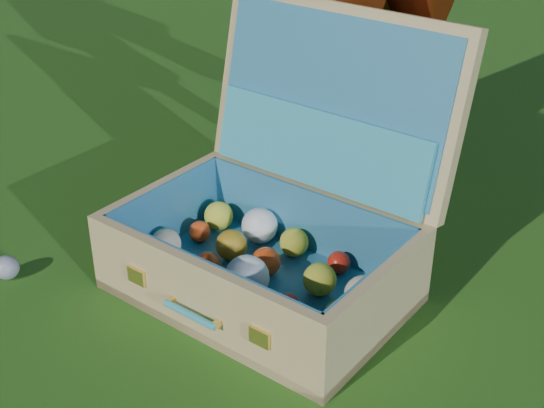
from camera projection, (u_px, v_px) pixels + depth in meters
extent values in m
plane|color=#215114|center=(220.00, 315.00, 1.79)|extent=(60.00, 60.00, 0.00)
sphere|color=#3E69A3|center=(7.00, 267.00, 1.91)|extent=(0.06, 0.06, 0.06)
cube|color=tan|center=(260.00, 289.00, 1.86)|extent=(0.79, 0.65, 0.02)
cube|color=tan|center=(200.00, 301.00, 1.67)|extent=(0.65, 0.25, 0.20)
cube|color=tan|center=(311.00, 223.00, 1.96)|extent=(0.65, 0.25, 0.20)
cube|color=tan|center=(162.00, 217.00, 1.99)|extent=(0.16, 0.39, 0.20)
cube|color=tan|center=(379.00, 309.00, 1.64)|extent=(0.16, 0.39, 0.20)
cube|color=teal|center=(260.00, 284.00, 1.85)|extent=(0.73, 0.59, 0.01)
cube|color=teal|center=(204.00, 293.00, 1.67)|extent=(0.60, 0.21, 0.18)
cube|color=teal|center=(308.00, 221.00, 1.95)|extent=(0.60, 0.21, 0.18)
cube|color=teal|center=(166.00, 215.00, 1.97)|extent=(0.14, 0.38, 0.18)
cube|color=teal|center=(373.00, 302.00, 1.64)|extent=(0.14, 0.38, 0.18)
cube|color=tan|center=(334.00, 98.00, 1.87)|extent=(0.69, 0.36, 0.45)
cube|color=teal|center=(329.00, 98.00, 1.85)|extent=(0.63, 0.30, 0.39)
cube|color=teal|center=(318.00, 149.00, 1.88)|extent=(0.60, 0.26, 0.19)
cube|color=#F2C659|center=(137.00, 276.00, 1.75)|extent=(0.05, 0.03, 0.04)
cube|color=#F2C659|center=(260.00, 337.00, 1.56)|extent=(0.05, 0.03, 0.04)
cylinder|color=teal|center=(190.00, 315.00, 1.65)|extent=(0.14, 0.06, 0.02)
cube|color=#F2C659|center=(170.00, 301.00, 1.69)|extent=(0.02, 0.02, 0.01)
cube|color=#F2C659|center=(216.00, 325.00, 1.62)|extent=(0.02, 0.02, 0.01)
sphere|color=silver|center=(142.00, 263.00, 1.87)|extent=(0.07, 0.07, 0.07)
sphere|color=#100F4E|center=(181.00, 274.00, 1.81)|extent=(0.09, 0.09, 0.09)
sphere|color=yellow|center=(220.00, 299.00, 1.72)|extent=(0.08, 0.08, 0.08)
sphere|color=#100F4E|center=(261.00, 323.00, 1.66)|extent=(0.06, 0.06, 0.06)
sphere|color=#AC7B17|center=(311.00, 340.00, 1.60)|extent=(0.08, 0.08, 0.08)
sphere|color=beige|center=(166.00, 244.00, 1.93)|extent=(0.08, 0.08, 0.08)
sphere|color=#E34313|center=(208.00, 264.00, 1.87)|extent=(0.06, 0.06, 0.06)
sphere|color=silver|center=(247.00, 277.00, 1.78)|extent=(0.11, 0.11, 0.11)
sphere|color=red|center=(288.00, 304.00, 1.73)|extent=(0.05, 0.05, 0.05)
sphere|color=yellow|center=(341.00, 317.00, 1.67)|extent=(0.08, 0.08, 0.08)
sphere|color=#E34313|center=(200.00, 232.00, 2.00)|extent=(0.06, 0.06, 0.06)
sphere|color=#AC7B17|center=(231.00, 245.00, 1.92)|extent=(0.08, 0.08, 0.08)
sphere|color=#E34313|center=(266.00, 262.00, 1.86)|extent=(0.07, 0.07, 0.07)
sphere|color=yellow|center=(320.00, 279.00, 1.79)|extent=(0.08, 0.08, 0.08)
sphere|color=beige|center=(364.00, 295.00, 1.73)|extent=(0.09, 0.09, 0.09)
sphere|color=yellow|center=(219.00, 216.00, 2.06)|extent=(0.08, 0.08, 0.08)
sphere|color=silver|center=(260.00, 226.00, 1.99)|extent=(0.10, 0.10, 0.10)
sphere|color=yellow|center=(294.00, 242.00, 1.94)|extent=(0.07, 0.07, 0.07)
sphere|color=red|center=(339.00, 263.00, 1.88)|extent=(0.06, 0.06, 0.06)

